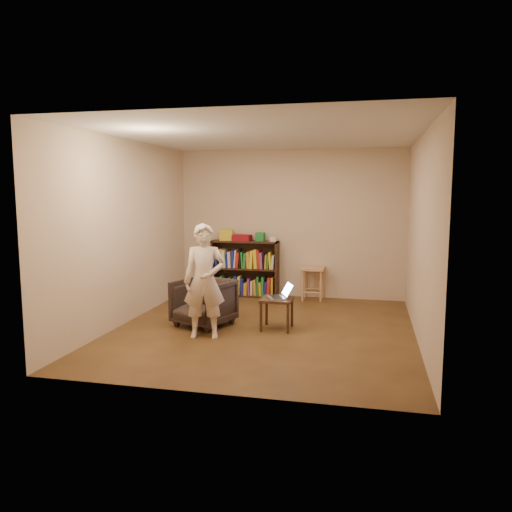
% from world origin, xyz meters
% --- Properties ---
extents(floor, '(4.50, 4.50, 0.00)m').
position_xyz_m(floor, '(0.00, 0.00, 0.00)').
color(floor, '#452B16').
rests_on(floor, ground).
extents(ceiling, '(4.50, 4.50, 0.00)m').
position_xyz_m(ceiling, '(0.00, 0.00, 2.60)').
color(ceiling, silver).
rests_on(ceiling, wall_back).
extents(wall_back, '(4.00, 0.00, 4.00)m').
position_xyz_m(wall_back, '(0.00, 2.25, 1.30)').
color(wall_back, beige).
rests_on(wall_back, floor).
extents(wall_left, '(0.00, 4.50, 4.50)m').
position_xyz_m(wall_left, '(-2.00, 0.00, 1.30)').
color(wall_left, beige).
rests_on(wall_left, floor).
extents(wall_right, '(0.00, 4.50, 4.50)m').
position_xyz_m(wall_right, '(2.00, 0.00, 1.30)').
color(wall_right, beige).
rests_on(wall_right, floor).
extents(bookshelf, '(1.20, 0.30, 1.00)m').
position_xyz_m(bookshelf, '(-0.79, 2.09, 0.44)').
color(bookshelf, black).
rests_on(bookshelf, floor).
extents(box_yellow, '(0.24, 0.19, 0.19)m').
position_xyz_m(box_yellow, '(-1.13, 2.09, 1.09)').
color(box_yellow, yellow).
rests_on(box_yellow, bookshelf).
extents(red_cloth, '(0.33, 0.25, 0.11)m').
position_xyz_m(red_cloth, '(-0.84, 2.08, 1.05)').
color(red_cloth, maroon).
rests_on(red_cloth, bookshelf).
extents(box_green, '(0.16, 0.16, 0.15)m').
position_xyz_m(box_green, '(-0.51, 2.10, 1.07)').
color(box_green, '#1F7732').
rests_on(box_green, bookshelf).
extents(box_white, '(0.11, 0.11, 0.08)m').
position_xyz_m(box_white, '(-0.27, 2.06, 1.04)').
color(box_white, beige).
rests_on(box_white, bookshelf).
extents(stool, '(0.40, 0.40, 0.57)m').
position_xyz_m(stool, '(0.44, 2.03, 0.46)').
color(stool, tan).
rests_on(stool, floor).
extents(armchair, '(0.91, 0.92, 0.66)m').
position_xyz_m(armchair, '(-0.87, 0.01, 0.33)').
color(armchair, '#302220').
rests_on(armchair, floor).
extents(side_table, '(0.42, 0.42, 0.43)m').
position_xyz_m(side_table, '(0.17, 0.06, 0.36)').
color(side_table, '#311E10').
rests_on(side_table, floor).
extents(laptop, '(0.43, 0.41, 0.21)m').
position_xyz_m(laptop, '(0.22, 0.10, 0.48)').
color(laptop, '#B2B3B7').
rests_on(laptop, side_table).
extents(person, '(0.60, 0.46, 1.47)m').
position_xyz_m(person, '(-0.67, -0.52, 0.74)').
color(person, beige).
rests_on(person, floor).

